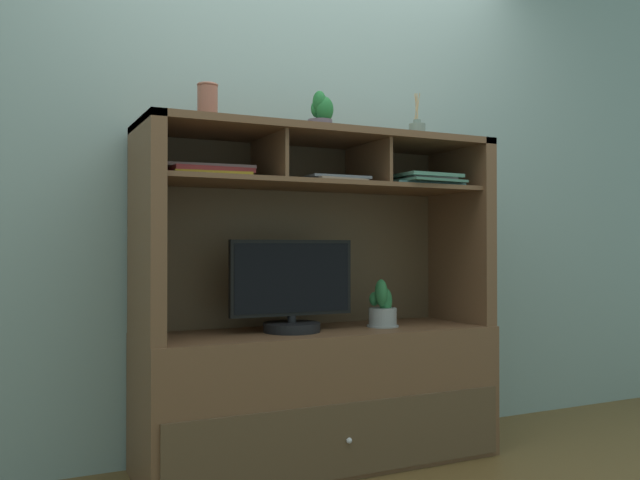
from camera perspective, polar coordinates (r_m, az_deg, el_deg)
floor_plane at (r=3.11m, az=-0.00°, el=-18.62°), size 6.00×6.00×0.02m
back_wall at (r=3.25m, az=-2.20°, el=7.31°), size 6.00×0.02×2.80m
media_console at (r=3.01m, az=-0.06°, el=-10.14°), size 1.58×0.54×1.46m
tv_monitor at (r=2.88m, az=-2.41°, el=-4.43°), size 0.56×0.25×0.40m
potted_orchid at (r=3.08m, az=5.33°, el=-5.95°), size 0.15×0.15×0.22m
magazine_stack_left at (r=2.82m, az=-9.54°, el=5.67°), size 0.38×0.32×0.05m
magazine_stack_centre at (r=3.16m, az=8.53°, el=4.99°), size 0.37×0.34×0.05m
magazine_stack_right at (r=2.93m, az=1.03°, el=5.15°), size 0.28×0.27×0.02m
diffuser_bottle at (r=3.27m, az=8.23°, el=9.11°), size 0.08×0.08×0.23m
potted_succulent at (r=3.01m, az=0.12°, el=10.74°), size 0.13×0.13×0.18m
ceramic_vase at (r=2.83m, az=-9.55°, el=11.39°), size 0.09×0.09×0.16m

